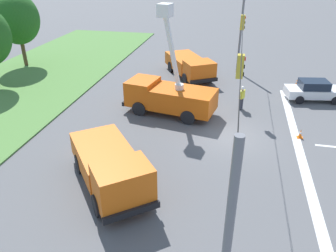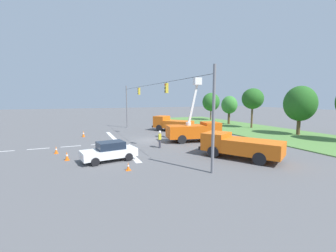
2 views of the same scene
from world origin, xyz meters
The scene contains 11 objects.
ground_plane centered at (0.00, 0.00, 0.00)m, with size 200.00×200.00×0.00m, color #565659.
lane_markings centered at (0.00, -5.38, 0.00)m, with size 17.60×15.25×0.01m.
signal_gantry centered at (-0.01, 0.00, 4.25)m, with size 26.20×0.33×7.20m.
tree_far_east centered at (10.46, 20.95, 4.63)m, with size 4.50×3.99×7.04m.
utility_truck_bucket_lift centered at (2.56, 4.52, 1.40)m, with size 3.57×6.66×7.37m.
utility_truck_support_near centered at (-6.24, 5.46, 1.16)m, with size 6.37×5.72×2.28m.
utility_truck_support_far centered at (10.62, 4.24, 1.10)m, with size 6.92×5.54×2.01m.
sedan_white centered at (7.23, -5.93, 0.79)m, with size 2.44×4.53×1.56m.
road_worker centered at (4.29, -0.48, 1.00)m, with size 0.57×0.42×1.77m.
traffic_cone_foreground_left centered at (0.74, -4.12, 0.28)m, with size 0.36×0.36×0.59m.
traffic_cone_mid_left centered at (10.24, -5.11, 0.27)m, with size 0.36×0.36×0.58m.
Camera 1 is at (-18.14, 0.20, 9.99)m, focal length 35.00 mm.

